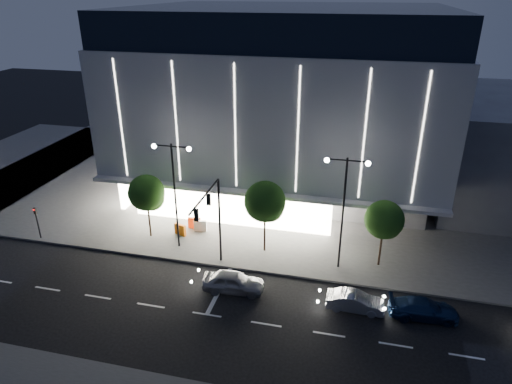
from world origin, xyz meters
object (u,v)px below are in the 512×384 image
at_px(barrier_a, 180,230).
at_px(ped_signal_far, 37,220).
at_px(street_lamp_west, 174,181).
at_px(tree_right, 384,222).
at_px(tree_mid, 265,204).
at_px(traffic_mast, 213,213).
at_px(barrier_d, 200,226).
at_px(car_lead, 233,282).
at_px(car_third, 424,309).
at_px(car_second, 355,302).
at_px(street_lamp_east, 344,198).
at_px(barrier_c, 194,223).
at_px(tree_left, 147,195).

bearing_deg(barrier_a, ped_signal_far, -143.86).
relative_size(street_lamp_west, tree_right, 1.63).
bearing_deg(tree_mid, tree_right, -0.00).
bearing_deg(street_lamp_west, tree_mid, 8.26).
distance_m(traffic_mast, barrier_d, 7.67).
xyz_separation_m(tree_right, car_lead, (-10.03, -5.62, -3.14)).
bearing_deg(tree_right, car_lead, -150.74).
bearing_deg(street_lamp_west, barrier_d, 73.07).
bearing_deg(car_third, car_lead, 85.63).
relative_size(car_second, barrier_a, 3.48).
height_order(tree_mid, car_second, tree_mid).
bearing_deg(traffic_mast, street_lamp_east, 16.48).
bearing_deg(barrier_d, car_second, -38.14).
xyz_separation_m(traffic_mast, car_lead, (2.00, -1.93, -4.28)).
distance_m(traffic_mast, car_second, 11.50).
bearing_deg(barrier_c, traffic_mast, -60.67).
relative_size(ped_signal_far, tree_right, 0.54).
distance_m(traffic_mast, barrier_c, 8.24).
bearing_deg(tree_left, street_lamp_east, -3.65).
distance_m(tree_left, car_third, 22.68).
bearing_deg(tree_mid, street_lamp_west, -171.74).
relative_size(street_lamp_east, car_third, 2.02).
bearing_deg(car_third, barrier_c, 62.61).
distance_m(traffic_mast, street_lamp_east, 9.43).
bearing_deg(barrier_c, tree_mid, -21.40).
distance_m(street_lamp_east, ped_signal_far, 25.37).
bearing_deg(tree_left, car_second, -18.18).
relative_size(traffic_mast, car_lead, 1.62).
xyz_separation_m(car_second, car_third, (4.35, 0.29, 0.01)).
xyz_separation_m(street_lamp_east, barrier_d, (-12.15, 2.80, -5.31)).
distance_m(ped_signal_far, barrier_d, 13.61).
height_order(street_lamp_east, tree_mid, street_lamp_east).
height_order(street_lamp_west, barrier_a, street_lamp_west).
bearing_deg(street_lamp_east, tree_left, 176.35).
height_order(ped_signal_far, barrier_c, ped_signal_far).
xyz_separation_m(car_lead, car_third, (12.78, 0.19, -0.10)).
distance_m(tree_left, car_second, 18.63).
bearing_deg(ped_signal_far, street_lamp_west, 7.13).
distance_m(car_lead, car_third, 12.79).
height_order(car_lead, barrier_d, car_lead).
relative_size(tree_left, car_lead, 1.31).
distance_m(traffic_mast, tree_mid, 4.82).
height_order(car_third, barrier_a, car_third).
relative_size(street_lamp_east, tree_right, 1.63).
bearing_deg(tree_right, barrier_c, 172.24).
bearing_deg(tree_mid, barrier_d, 163.94).
bearing_deg(street_lamp_east, street_lamp_west, 180.00).
relative_size(street_lamp_west, car_second, 2.35).
xyz_separation_m(street_lamp_west, car_second, (14.43, -4.70, -5.33)).
bearing_deg(car_second, barrier_a, 67.30).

